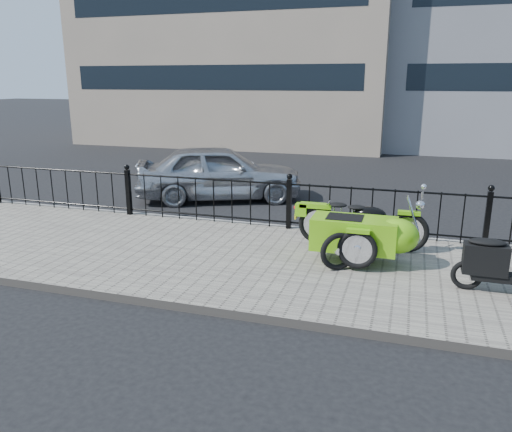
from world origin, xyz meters
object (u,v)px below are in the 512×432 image
(motorcycle_sidecar, at_px, (366,232))
(spare_tire, at_px, (339,251))
(sedan_car, at_px, (219,172))
(scooter, at_px, (505,265))

(motorcycle_sidecar, xyz_separation_m, spare_tire, (-0.35, -0.55, -0.18))
(sedan_car, bearing_deg, spare_tire, -163.37)
(scooter, xyz_separation_m, spare_tire, (-2.24, 0.19, -0.11))
(motorcycle_sidecar, distance_m, sedan_car, 5.41)
(motorcycle_sidecar, bearing_deg, scooter, -21.45)
(scooter, bearing_deg, sedan_car, 142.62)
(scooter, xyz_separation_m, sedan_car, (-5.82, 4.45, 0.16))
(spare_tire, bearing_deg, scooter, -4.96)
(motorcycle_sidecar, bearing_deg, spare_tire, -122.38)
(scooter, height_order, sedan_car, sedan_car)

